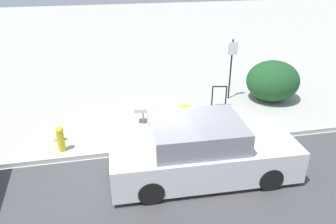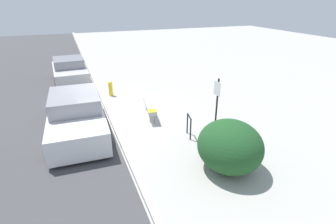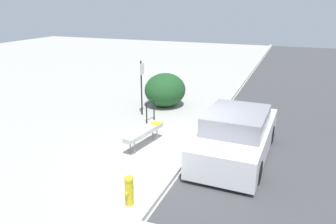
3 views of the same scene
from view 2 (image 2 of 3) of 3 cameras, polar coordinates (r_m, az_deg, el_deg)
ground_plane at (r=11.49m, az=-12.45°, el=-0.94°), size 60.00×60.00×0.00m
curb at (r=11.47m, az=-12.48°, el=-0.65°), size 60.00×0.20×0.13m
bench at (r=11.10m, az=-4.00°, el=1.42°), size 1.89×0.63×0.57m
bike_rack at (r=9.46m, az=4.59°, el=-2.62°), size 0.55×0.16×0.83m
sign_post at (r=8.89m, az=10.50°, el=1.48°), size 0.36×0.08×2.30m
fire_hydrant at (r=13.80m, az=-12.39°, el=5.10°), size 0.36×0.22×0.77m
shrub_hedge at (r=7.80m, az=13.31°, el=-7.26°), size 1.98×1.85×1.52m
parked_car_near at (r=10.25m, az=-19.27°, el=-0.75°), size 4.63×2.05×1.50m
parked_car_far at (r=16.95m, az=-20.59°, el=8.38°), size 4.01×2.00×1.37m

